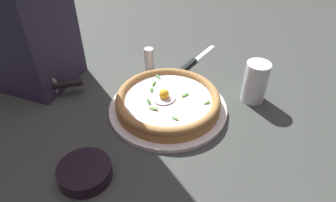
{
  "coord_description": "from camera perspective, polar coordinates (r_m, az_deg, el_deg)",
  "views": [
    {
      "loc": [
        0.62,
        0.35,
        0.56
      ],
      "look_at": [
        0.05,
        0.01,
        0.03
      ],
      "focal_mm": 32.21,
      "sensor_mm": 36.0,
      "label": 1
    }
  ],
  "objects": [
    {
      "name": "pizza",
      "position": [
        0.85,
        -0.01,
        0.09
      ],
      "size": [
        0.29,
        0.29,
        0.06
      ],
      "color": "#B07B3F",
      "rests_on": "pizza_plate"
    },
    {
      "name": "side_bowl",
      "position": [
        0.72,
        -15.46,
        -12.83
      ],
      "size": [
        0.12,
        0.12,
        0.03
      ],
      "primitive_type": "cylinder",
      "color": "black",
      "rests_on": "ground"
    },
    {
      "name": "pizza_cutter",
      "position": [
        0.95,
        -19.81,
        2.89
      ],
      "size": [
        0.12,
        0.12,
        0.08
      ],
      "color": "silver",
      "rests_on": "ground"
    },
    {
      "name": "drinking_glass",
      "position": [
        0.91,
        16.11,
        3.0
      ],
      "size": [
        0.07,
        0.07,
        0.12
      ],
      "color": "silver",
      "rests_on": "ground"
    },
    {
      "name": "ground_plane",
      "position": [
        0.92,
        0.95,
        -0.53
      ],
      "size": [
        2.4,
        2.4,
        0.03
      ],
      "primitive_type": "cube",
      "color": "#393F3A",
      "rests_on": "ground"
    },
    {
      "name": "pizza_plate",
      "position": [
        0.87,
        -0.0,
        -1.35
      ],
      "size": [
        0.34,
        0.34,
        0.01
      ],
      "primitive_type": "cylinder",
      "color": "white",
      "rests_on": "ground"
    },
    {
      "name": "pepper_shaker",
      "position": [
        1.03,
        -3.62,
        7.93
      ],
      "size": [
        0.03,
        0.03,
        0.08
      ],
      "primitive_type": "cylinder",
      "color": "silver",
      "rests_on": "ground"
    },
    {
      "name": "table_knife",
      "position": [
        1.09,
        4.83,
        7.53
      ],
      "size": [
        0.23,
        0.03,
        0.01
      ],
      "color": "silver",
      "rests_on": "ground"
    }
  ]
}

